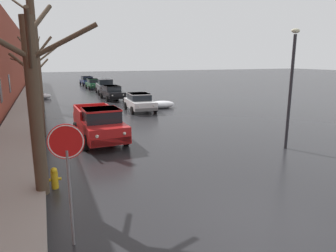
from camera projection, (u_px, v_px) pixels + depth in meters
ground_plane at (255, 223)px, 7.67m from camera, size 200.00×200.00×0.00m
left_sidewalk_slab at (25, 116)px, 21.62m from camera, size 2.40×80.00×0.15m
snow_bank_along_left_kerb at (162, 105)px, 25.70m from camera, size 2.46×1.20×0.62m
snow_bank_mid_block_left at (43, 96)px, 31.69m from camera, size 1.60×0.98×0.57m
bare_tree_at_the_corner at (34, 97)px, 8.71m from camera, size 3.50×3.91×5.80m
bare_tree_second_along_sidewalk at (35, 67)px, 15.76m from camera, size 2.34×3.14×7.33m
bare_tree_mid_block at (39, 66)px, 23.90m from camera, size 2.69×1.91×6.99m
bare_tree_far_down_block at (38, 66)px, 28.69m from camera, size 2.76×2.67×6.68m
pickup_truck_red_approaching_near_lane at (99, 124)px, 15.33m from camera, size 2.26×5.31×1.76m
sedan_white_parked_kerbside_close at (140, 102)px, 24.16m from camera, size 2.15×4.02×1.42m
sedan_black_parked_kerbside_mid at (112, 92)px, 31.10m from camera, size 2.03×4.51×1.42m
suv_grey_parked_far_down_block at (105, 86)px, 36.24m from camera, size 2.23×4.89×1.82m
sedan_green_queued_behind_truck at (94, 84)px, 41.96m from camera, size 2.17×3.99×1.42m
sedan_darkblue_at_far_intersection at (87, 81)px, 47.65m from camera, size 2.14×4.02×1.42m
fire_hydrant at (54, 178)px, 9.69m from camera, size 0.42×0.22×0.71m
stop_sign_at_corner at (67, 153)px, 6.32m from camera, size 0.76×0.14×2.80m
street_lamp_post at (291, 83)px, 13.44m from camera, size 0.44×0.24×5.40m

